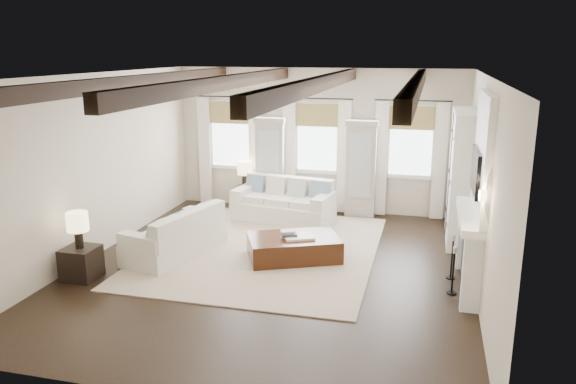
% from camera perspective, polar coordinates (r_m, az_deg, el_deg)
% --- Properties ---
extents(ground, '(7.50, 7.50, 0.00)m').
position_cam_1_polar(ground, '(9.54, -1.58, -7.81)').
color(ground, black).
rests_on(ground, ground).
extents(room_shell, '(6.54, 7.54, 3.22)m').
position_cam_1_polar(room_shell, '(9.70, 4.06, 4.16)').
color(room_shell, beige).
rests_on(room_shell, ground).
extents(area_rug, '(4.06, 4.84, 0.02)m').
position_cam_1_polar(area_rug, '(10.40, -2.50, -5.84)').
color(area_rug, '#B9A68E').
rests_on(area_rug, ground).
extents(sofa_back, '(2.23, 1.28, 0.90)m').
position_cam_1_polar(sofa_back, '(12.08, -0.38, -1.20)').
color(sofa_back, silver).
rests_on(sofa_back, ground).
extents(sofa_left, '(1.35, 2.13, 0.84)m').
position_cam_1_polar(sofa_left, '(10.23, -11.12, -4.48)').
color(sofa_left, silver).
rests_on(sofa_left, ground).
extents(ottoman, '(1.82, 1.53, 0.41)m').
position_cam_1_polar(ottoman, '(9.90, 0.59, -5.70)').
color(ottoman, black).
rests_on(ottoman, ground).
extents(tray, '(0.61, 0.55, 0.04)m').
position_cam_1_polar(tray, '(9.78, 1.12, -4.57)').
color(tray, white).
rests_on(tray, ottoman).
extents(book_lower, '(0.32, 0.29, 0.04)m').
position_cam_1_polar(book_lower, '(9.77, 0.10, -4.34)').
color(book_lower, '#262628').
rests_on(book_lower, tray).
extents(book_upper, '(0.27, 0.25, 0.03)m').
position_cam_1_polar(book_upper, '(9.82, -0.09, -4.03)').
color(book_upper, beige).
rests_on(book_upper, book_lower).
extents(side_table_front, '(0.52, 0.52, 0.52)m').
position_cam_1_polar(side_table_front, '(9.67, -20.26, -6.78)').
color(side_table_front, black).
rests_on(side_table_front, ground).
extents(lamp_front, '(0.34, 0.34, 0.59)m').
position_cam_1_polar(lamp_front, '(9.46, -20.61, -3.04)').
color(lamp_front, black).
rests_on(lamp_front, side_table_front).
extents(side_table_back, '(0.38, 0.38, 0.56)m').
position_cam_1_polar(side_table_back, '(12.86, -4.36, -0.64)').
color(side_table_back, black).
rests_on(side_table_back, ground).
extents(lamp_back, '(0.34, 0.34, 0.58)m').
position_cam_1_polar(lamp_back, '(12.71, -4.42, 2.31)').
color(lamp_back, black).
rests_on(lamp_back, side_table_back).
extents(candlestick_near, '(0.15, 0.15, 0.75)m').
position_cam_1_polar(candlestick_near, '(8.87, 16.41, -8.04)').
color(candlestick_near, black).
rests_on(candlestick_near, ground).
extents(candlestick_far, '(0.15, 0.15, 0.74)m').
position_cam_1_polar(candlestick_far, '(9.43, 16.30, -6.70)').
color(candlestick_far, black).
rests_on(candlestick_far, ground).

